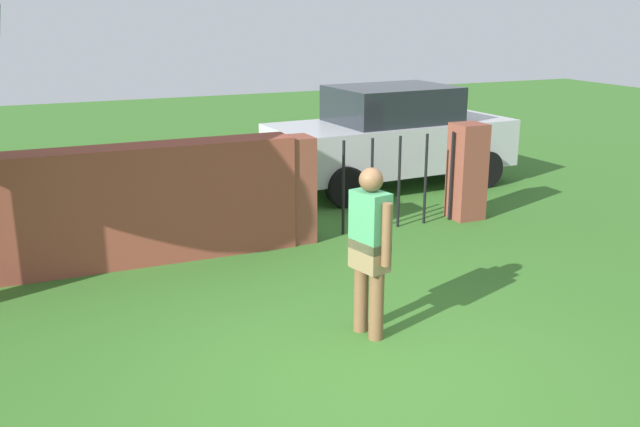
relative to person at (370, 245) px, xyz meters
The scene contains 5 objects.
ground_plane 1.19m from the person, 112.06° to the right, with size 40.00×40.00×0.00m, color #336623.
brick_wall 3.43m from the person, 121.57° to the left, with size 4.23×0.50×1.43m, color brown.
person is the anchor object (origin of this frame).
fence_gate 3.42m from the person, 58.85° to the left, with size 3.13×0.44×1.40m.
car 5.96m from the person, 59.02° to the left, with size 4.30×2.13×1.72m.
Camera 1 is at (-2.60, -4.76, 2.98)m, focal length 39.98 mm.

